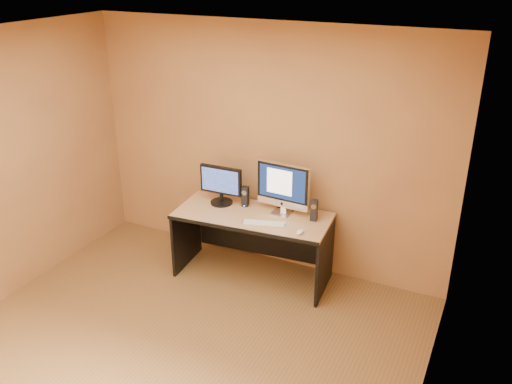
% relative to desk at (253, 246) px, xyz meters
% --- Properties ---
extents(floor, '(4.00, 4.00, 0.00)m').
position_rel_desk_xyz_m(floor, '(-0.06, -1.56, -0.37)').
color(floor, brown).
rests_on(floor, ground).
extents(walls, '(4.00, 4.00, 2.60)m').
position_rel_desk_xyz_m(walls, '(-0.06, -1.56, 0.93)').
color(walls, olive).
rests_on(walls, ground).
extents(ceiling, '(4.00, 4.00, 0.00)m').
position_rel_desk_xyz_m(ceiling, '(-0.06, -1.56, 2.23)').
color(ceiling, white).
rests_on(ceiling, walls).
extents(desk, '(1.64, 0.83, 0.73)m').
position_rel_desk_xyz_m(desk, '(0.00, 0.00, 0.00)').
color(desk, tan).
rests_on(desk, ground).
extents(imac, '(0.57, 0.24, 0.54)m').
position_rel_desk_xyz_m(imac, '(0.26, 0.14, 0.64)').
color(imac, silver).
rests_on(imac, desk).
extents(second_monitor, '(0.48, 0.25, 0.42)m').
position_rel_desk_xyz_m(second_monitor, '(-0.42, 0.10, 0.57)').
color(second_monitor, black).
rests_on(second_monitor, desk).
extents(speaker_left, '(0.08, 0.08, 0.22)m').
position_rel_desk_xyz_m(speaker_left, '(-0.16, 0.15, 0.48)').
color(speaker_left, black).
rests_on(speaker_left, desk).
extents(speaker_right, '(0.08, 0.08, 0.22)m').
position_rel_desk_xyz_m(speaker_right, '(0.61, 0.15, 0.48)').
color(speaker_right, black).
rests_on(speaker_right, desk).
extents(keyboard, '(0.44, 0.23, 0.02)m').
position_rel_desk_xyz_m(keyboard, '(0.19, -0.14, 0.38)').
color(keyboard, silver).
rests_on(keyboard, desk).
extents(mouse, '(0.06, 0.10, 0.04)m').
position_rel_desk_xyz_m(mouse, '(0.59, -0.17, 0.38)').
color(mouse, white).
rests_on(mouse, desk).
extents(cable_a, '(0.06, 0.21, 0.01)m').
position_rel_desk_xyz_m(cable_a, '(0.33, 0.31, 0.37)').
color(cable_a, black).
rests_on(cable_a, desk).
extents(cable_b, '(0.08, 0.17, 0.01)m').
position_rel_desk_xyz_m(cable_b, '(0.20, 0.31, 0.37)').
color(cable_b, black).
rests_on(cable_b, desk).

